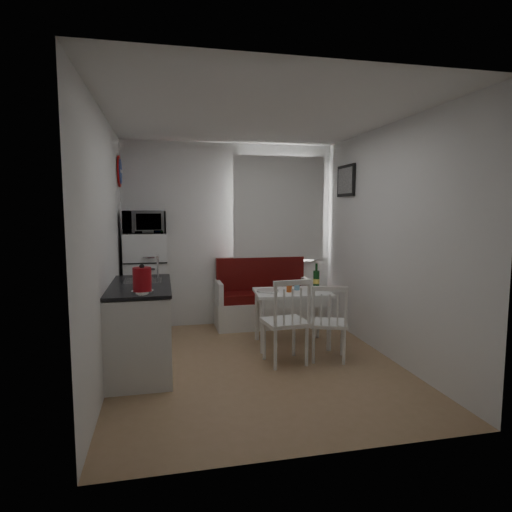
% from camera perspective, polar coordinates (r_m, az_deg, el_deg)
% --- Properties ---
extents(floor, '(3.00, 3.50, 0.02)m').
position_cam_1_polar(floor, '(4.75, 0.09, -14.30)').
color(floor, '#A48057').
rests_on(floor, ground).
extents(ceiling, '(3.00, 3.50, 0.02)m').
position_cam_1_polar(ceiling, '(4.54, 0.09, 18.08)').
color(ceiling, white).
rests_on(ceiling, wall_back).
extents(wall_back, '(3.00, 0.02, 2.60)m').
position_cam_1_polar(wall_back, '(6.18, -3.42, 2.84)').
color(wall_back, white).
rests_on(wall_back, floor).
extents(wall_front, '(3.00, 0.02, 2.60)m').
position_cam_1_polar(wall_front, '(2.79, 7.87, -1.43)').
color(wall_front, white).
rests_on(wall_front, floor).
extents(wall_left, '(0.02, 3.50, 2.60)m').
position_cam_1_polar(wall_left, '(4.39, -19.39, 1.08)').
color(wall_left, white).
rests_on(wall_left, floor).
extents(wall_right, '(0.02, 3.50, 2.60)m').
position_cam_1_polar(wall_right, '(5.01, 17.11, 1.76)').
color(wall_right, white).
rests_on(wall_right, floor).
extents(window, '(1.22, 0.06, 1.47)m').
position_cam_1_polar(window, '(6.29, 2.95, 5.86)').
color(window, white).
rests_on(window, wall_back).
extents(curtain, '(1.35, 0.02, 1.50)m').
position_cam_1_polar(curtain, '(6.22, 3.13, 6.32)').
color(curtain, white).
rests_on(curtain, wall_back).
extents(kitchen_counter, '(0.62, 1.32, 1.16)m').
position_cam_1_polar(kitchen_counter, '(4.67, -15.06, -9.04)').
color(kitchen_counter, white).
rests_on(kitchen_counter, floor).
extents(wall_sign, '(0.03, 0.40, 0.40)m').
position_cam_1_polar(wall_sign, '(5.84, -17.66, 10.70)').
color(wall_sign, navy).
rests_on(wall_sign, wall_left).
extents(picture_frame, '(0.04, 0.52, 0.42)m').
position_cam_1_polar(picture_frame, '(5.97, 11.88, 9.79)').
color(picture_frame, black).
rests_on(picture_frame, wall_right).
extents(bench, '(1.36, 0.52, 0.97)m').
position_cam_1_polar(bench, '(6.17, 0.93, -6.35)').
color(bench, white).
rests_on(bench, floor).
extents(dining_table, '(0.96, 0.71, 0.68)m').
position_cam_1_polar(dining_table, '(5.26, 4.80, -5.49)').
color(dining_table, white).
rests_on(dining_table, floor).
extents(chair_left, '(0.49, 0.47, 0.51)m').
position_cam_1_polar(chair_left, '(4.57, 4.26, -7.52)').
color(chair_left, white).
rests_on(chair_left, floor).
extents(chair_right, '(0.51, 0.50, 0.46)m').
position_cam_1_polar(chair_right, '(4.76, 10.06, -7.72)').
color(chair_right, white).
rests_on(chair_right, floor).
extents(fridge, '(0.54, 0.54, 1.36)m').
position_cam_1_polar(fridge, '(5.83, -14.38, -3.70)').
color(fridge, white).
rests_on(fridge, floor).
extents(microwave, '(0.53, 0.36, 0.29)m').
position_cam_1_polar(microwave, '(5.70, -14.62, 4.42)').
color(microwave, white).
rests_on(microwave, fridge).
extents(kettle, '(0.20, 0.20, 0.27)m').
position_cam_1_polar(kettle, '(4.02, -14.94, -3.07)').
color(kettle, '#A80D16').
rests_on(kettle, kitchen_counter).
extents(wine_bottle, '(0.08, 0.08, 0.32)m').
position_cam_1_polar(wine_bottle, '(5.42, 8.05, -2.65)').
color(wine_bottle, '#14411B').
rests_on(wine_bottle, dining_table).
extents(drinking_glass_orange, '(0.07, 0.07, 0.11)m').
position_cam_1_polar(drinking_glass_orange, '(5.17, 4.45, -4.21)').
color(drinking_glass_orange, '#D35C23').
rests_on(drinking_glass_orange, dining_table).
extents(drinking_glass_blue, '(0.07, 0.07, 0.11)m').
position_cam_1_polar(drinking_glass_blue, '(5.30, 5.48, -3.95)').
color(drinking_glass_blue, '#74A7C5').
rests_on(drinking_glass_blue, dining_table).
extents(plate, '(0.26, 0.26, 0.02)m').
position_cam_1_polar(plate, '(5.18, 1.56, -4.68)').
color(plate, white).
rests_on(plate, dining_table).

